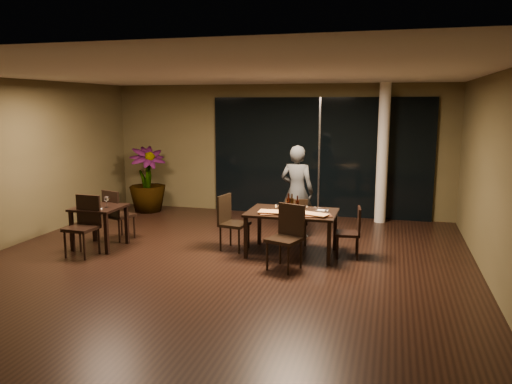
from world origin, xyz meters
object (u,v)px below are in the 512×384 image
Objects in this scene: chair_main_far at (296,219)px; diner at (297,191)px; bottle_b at (297,204)px; chair_main_near at (287,233)px; main_table at (292,216)px; side_table at (99,213)px; chair_side_far at (116,212)px; chair_main_right at (352,229)px; bottle_c at (292,202)px; potted_plant at (147,180)px; chair_side_near at (84,222)px; chair_main_left at (230,219)px; bottle_a at (289,202)px.

chair_main_far is 0.49× the size of diner.
diner is 6.41× the size of bottle_b.
chair_main_near is at bearing 103.87° from diner.
chair_main_near reaches higher than main_table.
side_table is 3.48m from chair_main_near.
chair_side_far is 3.49m from bottle_b.
bottle_c reaches higher than chair_main_right.
potted_plant is (-5.02, 2.42, 0.29)m from chair_main_right.
chair_side_near is at bearing -156.78° from chair_main_near.
chair_main_far reaches higher than side_table.
chair_main_near is 5.23m from potted_plant.
chair_main_near reaches higher than chair_main_right.
bottle_b is at bearing -80.61° from chair_main_left.
bottle_b is (3.49, 0.49, 0.27)m from side_table.
chair_main_far is 1.23m from chair_main_left.
potted_plant reaches higher than chair_main_far.
chair_main_far is 3.13× the size of bottle_b.
main_table is at bearing 19.59° from chair_side_near.
chair_main_near is 0.84m from bottle_a.
potted_plant is (-3.98, 1.91, 0.29)m from chair_main_far.
chair_main_near is at bearing -111.95° from chair_main_left.
chair_main_right is 0.84× the size of chair_side_near.
chair_main_right is 1.63m from diner.
chair_side_far is 0.54× the size of diner.
chair_side_far is (-3.34, -0.58, 0.05)m from chair_main_far.
potted_plant reaches higher than chair_main_left.
chair_main_near reaches higher than side_table.
main_table is 3.44m from side_table.
diner reaches higher than bottle_a.
side_table is 3.44m from bottle_c.
chair_side_near is 3.90m from diner.
main_table is at bearing 104.25° from diner.
chair_main_near is at bearing -79.50° from bottle_a.
bottle_c is (1.09, 0.08, 0.35)m from chair_main_left.
bottle_b is (4.10, -2.52, 0.12)m from potted_plant.
bottle_c reaches higher than chair_main_left.
main_table is 4.74m from potted_plant.
diner is (-0.10, 0.56, 0.41)m from chair_main_far.
chair_side_far reaches higher than chair_main_far.
bottle_b is (0.02, 0.73, 0.33)m from chair_main_near.
potted_plant reaches higher than side_table.
bottle_b is (0.23, -1.18, -0.00)m from diner.
bottle_c is (3.37, 1.05, 0.33)m from chair_side_near.
side_table is 0.79× the size of chair_side_near.
chair_main_right is 1.01m from bottle_b.
chair_main_near is at bearing -172.72° from chair_side_far.
chair_main_right reaches higher than side_table.
diner is (-1.15, 1.07, 0.41)m from chair_main_right.
chair_main_right is at bearing 144.61° from chair_main_far.
side_table is 0.46m from chair_side_near.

